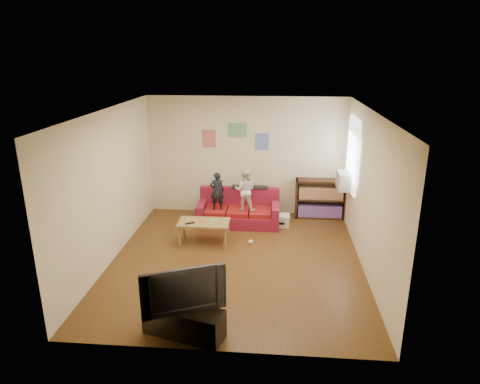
# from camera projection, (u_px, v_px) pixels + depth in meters

# --- Properties ---
(room_shell) EXTENTS (4.52, 5.02, 2.72)m
(room_shell) POSITION_uv_depth(u_px,v_px,m) (236.00, 190.00, 7.38)
(room_shell) COLOR brown
(room_shell) RESTS_ON ground
(sofa) EXTENTS (1.77, 0.82, 0.78)m
(sofa) POSITION_uv_depth(u_px,v_px,m) (239.00, 212.00, 9.41)
(sofa) COLOR maroon
(sofa) RESTS_ON ground
(child_a) EXTENTS (0.34, 0.26, 0.83)m
(child_a) POSITION_uv_depth(u_px,v_px,m) (217.00, 191.00, 9.13)
(child_a) COLOR black
(child_a) RESTS_ON sofa
(child_b) EXTENTS (0.47, 0.38, 0.91)m
(child_b) POSITION_uv_depth(u_px,v_px,m) (245.00, 190.00, 9.07)
(child_b) COLOR white
(child_b) RESTS_ON sofa
(coffee_table) EXTENTS (1.00, 0.55, 0.45)m
(coffee_table) POSITION_uv_depth(u_px,v_px,m) (204.00, 225.00, 8.40)
(coffee_table) COLOR #A37E3E
(coffee_table) RESTS_ON ground
(remote) EXTENTS (0.18, 0.13, 0.02)m
(remote) POSITION_uv_depth(u_px,v_px,m) (190.00, 223.00, 8.29)
(remote) COLOR black
(remote) RESTS_ON coffee_table
(game_controller) EXTENTS (0.14, 0.08, 0.03)m
(game_controller) POSITION_uv_depth(u_px,v_px,m) (214.00, 220.00, 8.41)
(game_controller) COLOR silver
(game_controller) RESTS_ON coffee_table
(bookshelf) EXTENTS (1.12, 0.34, 0.89)m
(bookshelf) POSITION_uv_depth(u_px,v_px,m) (320.00, 201.00, 9.71)
(bookshelf) COLOR #3B1F11
(bookshelf) RESTS_ON ground
(window) EXTENTS (0.04, 1.08, 1.48)m
(window) POSITION_uv_depth(u_px,v_px,m) (352.00, 154.00, 8.67)
(window) COLOR white
(window) RESTS_ON room_shell
(ac_unit) EXTENTS (0.28, 0.55, 0.35)m
(ac_unit) POSITION_uv_depth(u_px,v_px,m) (344.00, 181.00, 8.85)
(ac_unit) COLOR #B7B2A3
(ac_unit) RESTS_ON window
(artwork_left) EXTENTS (0.30, 0.01, 0.40)m
(artwork_left) POSITION_uv_depth(u_px,v_px,m) (209.00, 138.00, 9.68)
(artwork_left) COLOR #D87266
(artwork_left) RESTS_ON room_shell
(artwork_center) EXTENTS (0.42, 0.01, 0.32)m
(artwork_center) POSITION_uv_depth(u_px,v_px,m) (238.00, 130.00, 9.56)
(artwork_center) COLOR #72B27F
(artwork_center) RESTS_ON room_shell
(artwork_right) EXTENTS (0.30, 0.01, 0.38)m
(artwork_right) POSITION_uv_depth(u_px,v_px,m) (262.00, 142.00, 9.59)
(artwork_right) COLOR #727FCC
(artwork_right) RESTS_ON room_shell
(file_box) EXTENTS (0.38, 0.29, 0.26)m
(file_box) POSITION_uv_depth(u_px,v_px,m) (281.00, 220.00, 9.28)
(file_box) COLOR white
(file_box) RESTS_ON ground
(tv_stand) EXTENTS (1.15, 0.65, 0.41)m
(tv_stand) POSITION_uv_depth(u_px,v_px,m) (184.00, 322.00, 5.69)
(tv_stand) COLOR black
(tv_stand) RESTS_ON ground
(television) EXTENTS (1.07, 0.57, 0.64)m
(television) POSITION_uv_depth(u_px,v_px,m) (182.00, 287.00, 5.53)
(television) COLOR black
(television) RESTS_ON tv_stand
(tissue) EXTENTS (0.12, 0.12, 0.09)m
(tissue) POSITION_uv_depth(u_px,v_px,m) (251.00, 242.00, 8.44)
(tissue) COLOR white
(tissue) RESTS_ON ground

